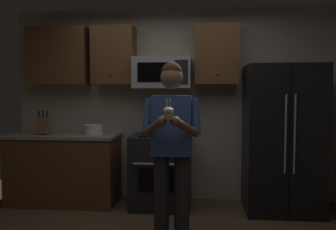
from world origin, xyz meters
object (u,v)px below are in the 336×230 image
at_px(microwave, 162,73).
at_px(knife_block, 44,126).
at_px(bowl_large_white, 93,129).
at_px(refrigerator, 282,139).
at_px(oven_range, 161,171).
at_px(cupcake, 168,113).
at_px(person, 172,141).

height_order(microwave, knife_block, microwave).
xyz_separation_m(knife_block, bowl_large_white, (0.64, 0.08, -0.05)).
relative_size(refrigerator, knife_block, 5.63).
height_order(oven_range, cupcake, cupcake).
height_order(person, cupcake, person).
bearing_deg(bowl_large_white, microwave, 4.09).
bearing_deg(microwave, knife_block, -174.51).
bearing_deg(oven_range, microwave, 89.98).
xyz_separation_m(microwave, bowl_large_white, (-0.91, -0.06, -0.74)).
bearing_deg(microwave, oven_range, -90.02).
xyz_separation_m(person, cupcake, (-0.00, -0.33, 0.30)).
relative_size(microwave, bowl_large_white, 2.78).
xyz_separation_m(refrigerator, cupcake, (-1.28, -1.35, 0.39)).
bearing_deg(knife_block, microwave, 5.49).
bearing_deg(oven_range, cupcake, -80.97).
bearing_deg(microwave, refrigerator, -6.03).
bearing_deg(refrigerator, cupcake, -133.43).
distance_m(bowl_large_white, cupcake, 1.86).
distance_m(microwave, bowl_large_white, 1.17).
distance_m(bowl_large_white, person, 1.59).
bearing_deg(cupcake, bowl_large_white, 128.02).
xyz_separation_m(bowl_large_white, cupcake, (1.13, -1.44, 0.31)).
relative_size(oven_range, microwave, 1.26).
bearing_deg(oven_range, refrigerator, -1.50).
height_order(microwave, refrigerator, microwave).
distance_m(knife_block, person, 2.05).
height_order(oven_range, person, person).
height_order(oven_range, bowl_large_white, bowl_large_white).
xyz_separation_m(bowl_large_white, person, (1.13, -1.12, 0.01)).
height_order(microwave, person, microwave).
height_order(bowl_large_white, person, person).
xyz_separation_m(refrigerator, person, (-1.28, -1.02, 0.10)).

